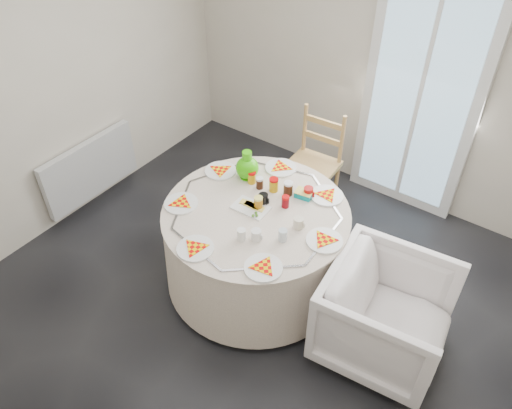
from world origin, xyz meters
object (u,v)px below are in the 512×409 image
Objects in this scene: green_pitcher at (247,163)px; table at (256,246)px; radiator at (91,169)px; armchair at (386,314)px; wooden_chair at (312,166)px.

table is at bearing -34.51° from green_pitcher.
green_pitcher is (1.53, 0.38, 0.49)m from radiator.
armchair is at bearing -0.87° from table.
radiator is 0.71× the size of table.
green_pitcher is at bearing 13.96° from radiator.
armchair is at bearing 1.38° from radiator.
armchair is 3.50× the size of green_pitcher.
wooden_chair is at bearing 43.09° from armchair.
green_pitcher is at bearing 71.42° from armchair.
wooden_chair reaches higher than radiator.
radiator is at bearing 85.36° from armchair.
green_pitcher is (-1.39, 0.31, 0.48)m from armchair.
radiator is at bearing -155.74° from green_pitcher.
wooden_chair is 0.86m from green_pitcher.
green_pitcher is (-0.30, 0.29, 0.49)m from table.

